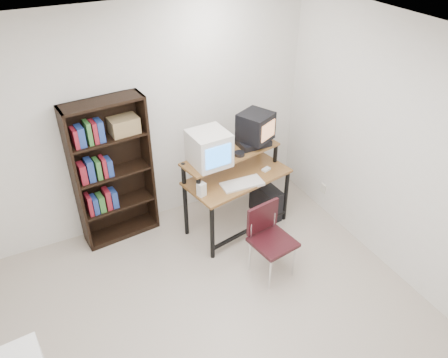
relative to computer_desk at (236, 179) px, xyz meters
name	(u,v)px	position (x,y,z in m)	size (l,w,h in m)	color
floor	(224,332)	(-0.83, -1.33, -0.69)	(4.00, 4.00, 0.01)	#BFB09E
ceiling	(225,60)	(-0.83, -1.33, 1.91)	(4.00, 4.00, 0.01)	white
back_wall	(144,122)	(-0.83, 0.67, 0.61)	(4.00, 0.01, 2.60)	silver
right_wall	(413,164)	(1.17, -1.33, 0.61)	(0.01, 4.00, 2.60)	silver
computer_desk	(236,179)	(0.00, 0.00, 0.00)	(1.29, 0.82, 0.98)	brown
crt_monitor	(209,148)	(-0.32, 0.03, 0.47)	(0.42, 0.43, 0.38)	beige
vcr	(253,143)	(0.30, 0.15, 0.32)	(0.36, 0.26, 0.08)	black
crt_tv	(256,127)	(0.33, 0.15, 0.52)	(0.45, 0.45, 0.32)	black
cd_spindle	(239,154)	(0.04, 0.01, 0.31)	(0.12, 0.12, 0.05)	#26262B
keyboard	(242,184)	(-0.03, -0.19, 0.05)	(0.47, 0.21, 0.04)	beige
mousepad	(266,171)	(0.36, -0.06, 0.04)	(0.22, 0.18, 0.01)	black
mouse	(266,170)	(0.36, -0.06, 0.05)	(0.10, 0.06, 0.03)	white
desk_speaker	(202,190)	(-0.52, -0.18, 0.12)	(0.08, 0.07, 0.17)	beige
pc_tower	(266,201)	(0.44, 0.02, -0.48)	(0.20, 0.45, 0.42)	black
school_chair	(269,234)	(-0.05, -0.81, -0.19)	(0.46, 0.46, 0.81)	black
bookshelf	(112,170)	(-1.29, 0.52, 0.19)	(0.88, 0.37, 1.71)	black
wall_outlet	(323,188)	(1.16, -0.18, -0.39)	(0.02, 0.08, 0.12)	beige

